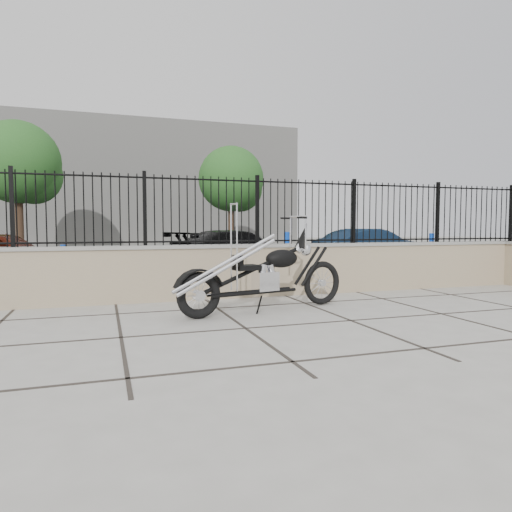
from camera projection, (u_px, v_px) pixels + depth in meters
The scene contains 14 objects.
ground_plane at pixel (246, 328), 5.71m from camera, with size 90.00×90.00×0.00m, color #99968E.
parking_lot at pixel (150, 260), 17.54m from camera, with size 30.00×30.00×0.00m, color black.
retaining_wall at pixel (204, 272), 8.05m from camera, with size 14.00×0.36×0.96m, color gray.
iron_fence at pixel (203, 211), 7.98m from camera, with size 14.00×0.08×1.20m, color black.
background_building at pixel (129, 186), 30.54m from camera, with size 22.00×6.00×8.00m, color beige.
chopper_motorcycle at pixel (262, 257), 6.80m from camera, with size 2.74×0.48×1.64m, color black, non-canonical shape.
car_red at pixel (0, 255), 10.88m from camera, with size 1.41×3.51×1.20m, color #441309.
car_black at pixel (237, 251), 13.16m from camera, with size 1.66×4.07×1.18m, color black.
car_blue at pixel (371, 248), 14.52m from camera, with size 1.29×3.69×1.22m, color #0E1E34.
bollard_a at pixel (64, 267), 9.22m from camera, with size 0.11×0.11×0.92m, color #0B17A9.
bollard_b at pixel (287, 255), 11.40m from camera, with size 0.14×0.14×1.15m, color blue.
bollard_c at pixel (431, 253), 12.47m from camera, with size 0.13×0.13×1.10m, color #0A17A4.
tree_left at pixel (17, 159), 19.66m from camera, with size 3.58×3.58×6.03m.
tree_right at pixel (231, 176), 22.22m from camera, with size 3.18×3.18×5.36m.
Camera 1 is at (-1.67, -5.39, 1.27)m, focal length 32.00 mm.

